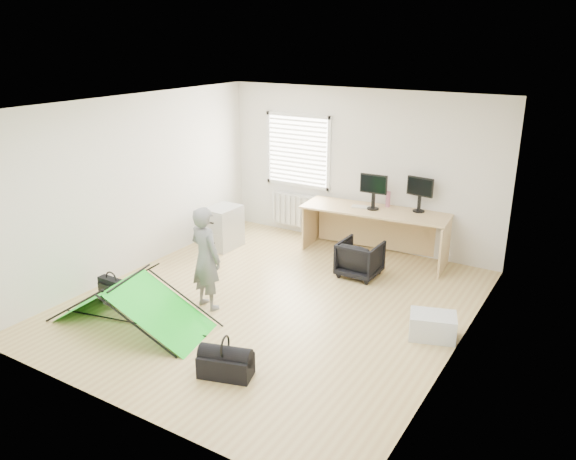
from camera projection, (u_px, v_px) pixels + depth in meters
The scene contains 18 objects.
ground at pixel (273, 303), 7.78m from camera, with size 5.50×5.50×0.00m, color tan.
back_wall at pixel (360, 169), 9.56m from camera, with size 5.00×0.02×2.70m, color silver.
window at pixel (298, 151), 10.05m from camera, with size 1.20×0.06×1.20m, color silver.
radiator at pixel (296, 210), 10.38m from camera, with size 1.00×0.12×0.60m, color silver.
desk at pixel (374, 233), 9.27m from camera, with size 2.40×0.76×0.82m, color tan.
filing_cabinet at pixel (223, 227), 9.71m from camera, with size 0.47×0.62×0.73m, color #A5A8AB.
monitor_left at pixel (373, 197), 9.10m from camera, with size 0.45×0.10×0.43m, color black.
monitor_right at pixel (420, 199), 8.98m from camera, with size 0.44×0.10×0.42m, color black.
keyboard at pixel (364, 207), 9.25m from camera, with size 0.43×0.15×0.02m, color beige.
thermos at pixel (388, 199), 9.26m from camera, with size 0.07×0.07×0.26m, color #BD6A8A.
office_chair at pixel (360, 259), 8.57m from camera, with size 0.60×0.62×0.56m, color black.
person at pixel (206, 258), 7.45m from camera, with size 0.52×0.34×1.42m, color slate.
kite at pixel (132, 301), 7.11m from camera, with size 2.08×0.91×0.64m, color #15DD21, non-canonical shape.
storage_crate at pixel (433, 326), 6.85m from camera, with size 0.55×0.39×0.31m, color silver.
tote_bag at pixel (231, 222), 10.53m from camera, with size 0.33×0.14×0.39m, color #1D8274.
laptop_bag at pixel (112, 289), 7.81m from camera, with size 0.43×0.13×0.32m, color black.
white_box at pixel (108, 300), 7.75m from camera, with size 0.09×0.09×0.09m, color silver.
duffel_bag at pixel (226, 365), 6.08m from camera, with size 0.58×0.29×0.25m, color black.
Camera 1 is at (3.83, -5.88, 3.52)m, focal length 35.00 mm.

